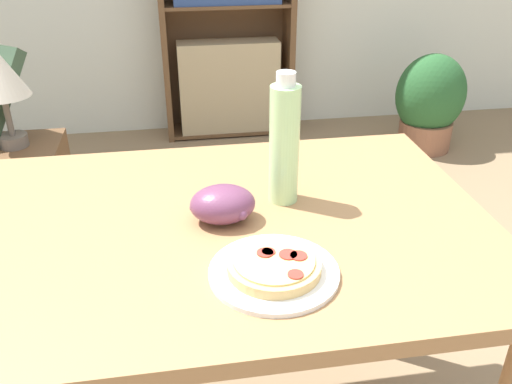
% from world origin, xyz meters
% --- Properties ---
extents(dining_table, '(1.14, 0.81, 0.77)m').
position_xyz_m(dining_table, '(-0.09, 0.08, 0.66)').
color(dining_table, '#A37549').
rests_on(dining_table, ground_plane).
extents(pizza_on_plate, '(0.24, 0.24, 0.04)m').
position_xyz_m(pizza_on_plate, '(-0.03, -0.13, 0.79)').
color(pizza_on_plate, white).
rests_on(pizza_on_plate, dining_table).
extents(grape_bunch, '(0.14, 0.11, 0.08)m').
position_xyz_m(grape_bunch, '(-0.10, 0.08, 0.81)').
color(grape_bunch, '#6B3856').
rests_on(grape_bunch, dining_table).
extents(drink_bottle, '(0.07, 0.07, 0.30)m').
position_xyz_m(drink_bottle, '(0.05, 0.15, 0.91)').
color(drink_bottle, '#B7EAA3').
rests_on(drink_bottle, dining_table).
extents(bookshelf, '(0.82, 0.26, 1.64)m').
position_xyz_m(bookshelf, '(0.18, 2.47, 0.75)').
color(bookshelf, brown).
rests_on(bookshelf, ground_plane).
extents(side_table, '(0.34, 0.34, 0.52)m').
position_xyz_m(side_table, '(-0.82, 1.18, 0.26)').
color(side_table, brown).
rests_on(side_table, ground_plane).
extents(potted_plant_floor, '(0.42, 0.36, 0.59)m').
position_xyz_m(potted_plant_floor, '(1.35, 2.01, 0.30)').
color(potted_plant_floor, '#8E5B42').
rests_on(potted_plant_floor, ground_plane).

